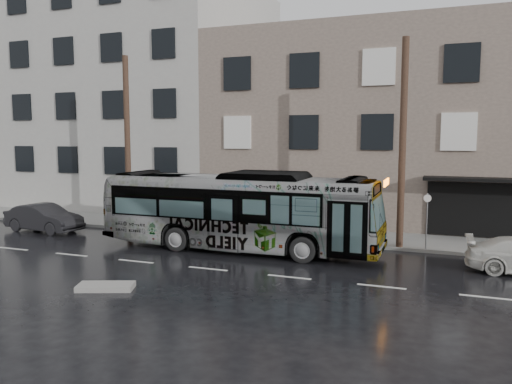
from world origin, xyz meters
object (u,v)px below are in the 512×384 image
(sign_post, at_px, (427,221))
(bus, at_px, (239,211))
(utility_pole_front, at_px, (403,144))
(dark_sedan, at_px, (44,218))
(utility_pole_rear, at_px, (127,143))

(sign_post, distance_m, bus, 8.11)
(sign_post, height_order, bus, bus)
(utility_pole_front, distance_m, sign_post, 3.48)
(dark_sedan, bearing_deg, utility_pole_front, -77.90)
(utility_pole_rear, xyz_separation_m, sign_post, (15.10, 0.00, -3.30))
(sign_post, bearing_deg, utility_pole_rear, 180.00)
(utility_pole_rear, relative_size, dark_sedan, 2.05)
(sign_post, distance_m, dark_sedan, 19.08)
(utility_pole_front, xyz_separation_m, sign_post, (1.10, 0.00, -3.30))
(utility_pole_front, bearing_deg, dark_sedan, -173.30)
(utility_pole_front, distance_m, utility_pole_rear, 14.00)
(dark_sedan, bearing_deg, sign_post, -78.28)
(sign_post, relative_size, dark_sedan, 0.55)
(bus, bearing_deg, sign_post, -72.38)
(sign_post, xyz_separation_m, dark_sedan, (-18.96, -2.10, -0.63))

